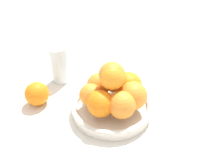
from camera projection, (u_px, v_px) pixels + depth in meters
name	position (u px, v px, depth m)	size (l,w,h in m)	color
ground_plane	(112.00, 112.00, 0.65)	(4.00, 4.00, 0.00)	silver
fruit_bowl	(112.00, 107.00, 0.64)	(0.24, 0.24, 0.04)	silver
orange_pile	(115.00, 90.00, 0.60)	(0.18, 0.18, 0.13)	orange
stray_orange	(37.00, 94.00, 0.66)	(0.07, 0.07, 0.07)	orange
drinking_glass	(60.00, 65.00, 0.75)	(0.06, 0.06, 0.13)	silver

